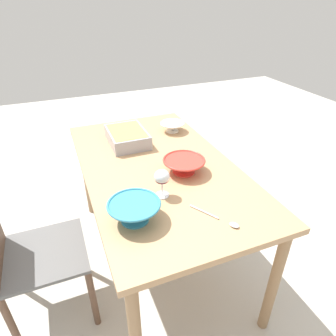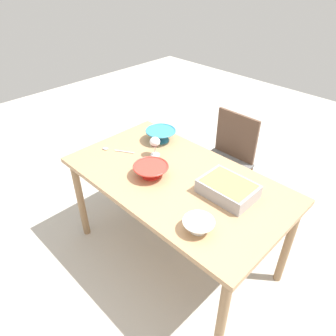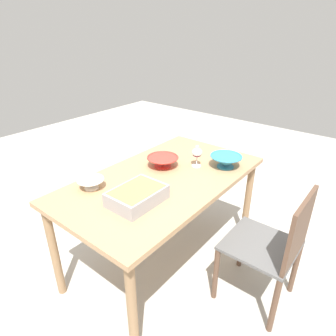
{
  "view_description": "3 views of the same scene",
  "coord_description": "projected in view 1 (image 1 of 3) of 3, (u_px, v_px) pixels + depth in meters",
  "views": [
    {
      "loc": [
        -1.4,
        0.5,
        1.63
      ],
      "look_at": [
        -0.11,
        -0.02,
        0.79
      ],
      "focal_mm": 31.52,
      "sensor_mm": 36.0,
      "label": 1
    },
    {
      "loc": [
        1.13,
        -1.21,
        1.99
      ],
      "look_at": [
        -0.07,
        -0.01,
        0.8
      ],
      "focal_mm": 33.52,
      "sensor_mm": 36.0,
      "label": 2
    },
    {
      "loc": [
        1.38,
        1.16,
        1.7
      ],
      "look_at": [
        -0.1,
        -0.03,
        0.78
      ],
      "focal_mm": 31.17,
      "sensor_mm": 36.0,
      "label": 3
    }
  ],
  "objects": [
    {
      "name": "wine_glass",
      "position": [
        162.0,
        178.0,
        1.41
      ],
      "size": [
        0.08,
        0.08,
        0.15
      ],
      "color": "white",
      "rests_on": "dining_table"
    },
    {
      "name": "casserole_dish",
      "position": [
        127.0,
        136.0,
        1.94
      ],
      "size": [
        0.33,
        0.24,
        0.09
      ],
      "color": "#99999E",
      "rests_on": "dining_table"
    },
    {
      "name": "serving_spoon",
      "position": [
        223.0,
        220.0,
        1.29
      ],
      "size": [
        0.23,
        0.14,
        0.01
      ],
      "color": "silver",
      "rests_on": "dining_table"
    },
    {
      "name": "dining_table",
      "position": [
        158.0,
        176.0,
        1.76
      ],
      "size": [
        1.5,
        0.84,
        0.76
      ],
      "color": "tan",
      "rests_on": "ground_plane"
    },
    {
      "name": "ground_plane",
      "position": [
        160.0,
        256.0,
        2.11
      ],
      "size": [
        8.0,
        8.0,
        0.0
      ],
      "primitive_type": "plane",
      "color": "#B2ADA3"
    },
    {
      "name": "small_bowl",
      "position": [
        184.0,
        165.0,
        1.63
      ],
      "size": [
        0.24,
        0.24,
        0.08
      ],
      "color": "red",
      "rests_on": "dining_table"
    },
    {
      "name": "serving_bowl",
      "position": [
        172.0,
        126.0,
        2.11
      ],
      "size": [
        0.17,
        0.17,
        0.07
      ],
      "color": "white",
      "rests_on": "dining_table"
    },
    {
      "name": "chair",
      "position": [
        25.0,
        253.0,
        1.51
      ],
      "size": [
        0.42,
        0.43,
        0.86
      ],
      "color": "#595959",
      "rests_on": "ground_plane"
    },
    {
      "name": "mixing_bowl",
      "position": [
        134.0,
        211.0,
        1.28
      ],
      "size": [
        0.23,
        0.23,
        0.09
      ],
      "color": "teal",
      "rests_on": "dining_table"
    }
  ]
}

